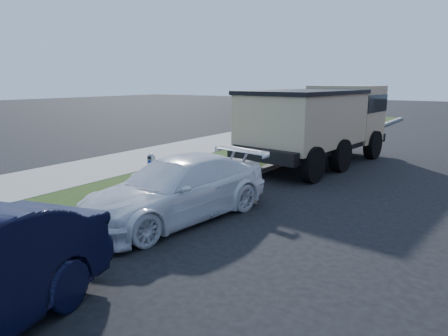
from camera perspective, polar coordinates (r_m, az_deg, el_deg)
The scene contains 5 objects.
ground at distance 7.65m, azimuth 4.53°, elevation -9.95°, with size 120.00×120.00×0.00m, color black.
streetside at distance 12.51m, azimuth -13.32°, elevation -1.07°, with size 6.12×50.00×0.15m.
parking_meter at distance 9.17m, azimuth -10.32°, elevation 0.05°, with size 0.17×0.12×1.19m.
white_wagon at distance 8.59m, azimuth -6.60°, elevation -2.87°, with size 1.83×4.50×1.31m, color white.
dump_truck at distance 14.67m, azimuth 13.56°, elevation 6.65°, with size 3.38×7.17×2.72m.
Camera 1 is at (3.48, -6.17, 2.90)m, focal length 32.00 mm.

